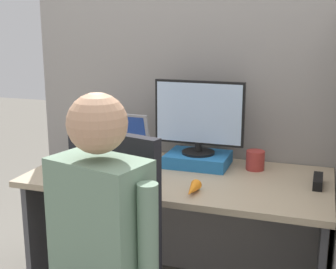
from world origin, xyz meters
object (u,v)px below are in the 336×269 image
(paper_box, at_px, (198,159))
(laptop, at_px, (118,152))
(coffee_mug, at_px, (255,160))
(person, at_px, (98,247))
(carrot_toy, at_px, (192,189))
(stapler, at_px, (318,181))
(monitor, at_px, (199,116))

(paper_box, distance_m, laptop, 0.44)
(laptop, height_order, coffee_mug, laptop)
(laptop, xyz_separation_m, person, (0.36, -0.94, -0.06))
(person, distance_m, coffee_mug, 1.10)
(paper_box, distance_m, carrot_toy, 0.44)
(laptop, distance_m, stapler, 1.06)
(paper_box, relative_size, carrot_toy, 2.03)
(laptop, xyz_separation_m, coffee_mug, (0.74, 0.09, -0.00))
(person, bearing_deg, monitor, 85.34)
(paper_box, xyz_separation_m, stapler, (0.62, -0.13, -0.01))
(laptop, bearing_deg, stapler, -3.48)
(coffee_mug, bearing_deg, stapler, -26.14)
(monitor, xyz_separation_m, carrot_toy, (0.09, -0.44, -0.24))
(paper_box, relative_size, coffee_mug, 3.26)
(monitor, bearing_deg, laptop, -170.71)
(stapler, relative_size, coffee_mug, 1.69)
(stapler, distance_m, carrot_toy, 0.61)
(carrot_toy, bearing_deg, monitor, 101.76)
(laptop, bearing_deg, paper_box, 8.93)
(carrot_toy, bearing_deg, person, -106.73)
(stapler, relative_size, person, 0.13)
(paper_box, distance_m, coffee_mug, 0.30)
(paper_box, height_order, person, person)
(laptop, relative_size, person, 0.25)
(carrot_toy, height_order, person, person)
(stapler, distance_m, coffee_mug, 0.35)
(paper_box, bearing_deg, coffee_mug, 4.27)
(paper_box, height_order, monitor, monitor)
(monitor, xyz_separation_m, laptop, (-0.44, -0.07, -0.22))
(monitor, height_order, stapler, monitor)
(stapler, height_order, coffee_mug, coffee_mug)
(person, bearing_deg, laptop, 110.64)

